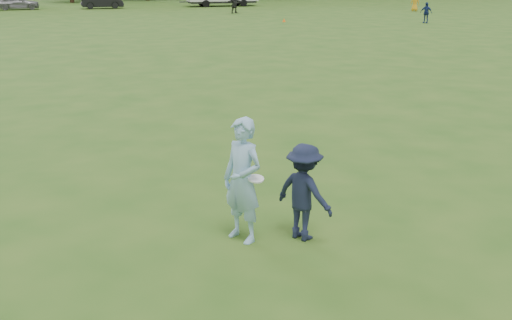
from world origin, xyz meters
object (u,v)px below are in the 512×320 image
at_px(car_f, 102,2).
at_px(thrower, 243,180).
at_px(field_cone, 284,20).
at_px(player_far_d, 234,3).
at_px(defender, 304,192).
at_px(car_e, 17,2).
at_px(player_far_c, 415,2).
at_px(player_far_b, 426,13).

bearing_deg(car_f, thrower, 176.95).
xyz_separation_m(thrower, field_cone, (14.59, 39.06, -0.91)).
bearing_deg(field_cone, player_far_d, 97.87).
relative_size(defender, car_e, 0.38).
distance_m(player_far_d, field_cone, 10.65).
bearing_deg(car_e, player_far_d, -121.39).
bearing_deg(player_far_c, thrower, 87.54).
height_order(player_far_b, field_cone, player_far_b).
bearing_deg(player_far_b, defender, -73.53).
bearing_deg(player_far_d, defender, -124.10).
bearing_deg(field_cone, thrower, -110.49).
bearing_deg(thrower, car_e, 156.41).
bearing_deg(field_cone, player_far_b, -22.00).
bearing_deg(car_e, thrower, -175.43).
distance_m(thrower, car_e, 61.50).
distance_m(thrower, player_far_b, 42.97).
bearing_deg(defender, field_cone, -51.01).
height_order(player_far_c, car_f, player_far_c).
xyz_separation_m(player_far_d, field_cone, (1.45, -10.52, -0.84)).
height_order(defender, player_far_b, defender).
height_order(player_far_c, car_e, player_far_c).
xyz_separation_m(defender, field_cone, (13.59, 39.31, -0.69)).
bearing_deg(car_e, field_cone, -137.20).
relative_size(thrower, player_far_d, 1.08).
xyz_separation_m(player_far_b, car_e, (-32.96, 26.28, -0.07)).
height_order(player_far_d, car_f, player_far_d).
bearing_deg(car_f, player_far_c, -116.05).
bearing_deg(player_far_c, car_e, 11.52).
relative_size(thrower, player_far_b, 1.28).
distance_m(player_far_b, car_e, 42.15).
bearing_deg(thrower, player_far_d, 134.40).
height_order(thrower, player_far_d, thrower).
distance_m(player_far_c, car_e, 41.71).
xyz_separation_m(car_f, field_cone, (13.50, -21.25, -0.59)).
height_order(defender, player_far_c, player_far_c).
xyz_separation_m(defender, car_e, (-8.66, 61.27, -0.08)).
bearing_deg(player_far_d, field_cone, -102.53).
bearing_deg(player_far_b, player_far_c, 113.82).
bearing_deg(defender, player_far_d, -45.62).
distance_m(thrower, field_cone, 41.71).
bearing_deg(thrower, field_cone, 128.76).
relative_size(player_far_b, field_cone, 5.52).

